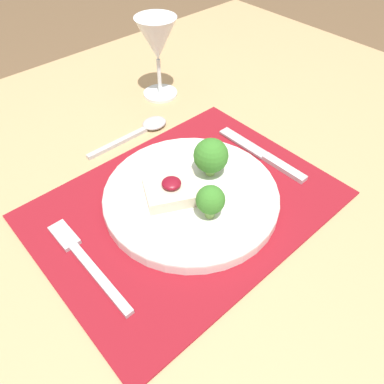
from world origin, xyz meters
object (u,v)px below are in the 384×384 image
at_px(spoon, 146,128).
at_px(knife, 266,157).
at_px(fork, 83,258).
at_px(wine_glass_near, 157,43).
at_px(dinner_plate, 193,193).

bearing_deg(spoon, knife, -60.84).
relative_size(fork, wine_glass_near, 1.15).
bearing_deg(fork, knife, -2.77).
height_order(dinner_plate, fork, dinner_plate).
xyz_separation_m(dinner_plate, spoon, (0.06, 0.20, -0.01)).
height_order(fork, wine_glass_near, wine_glass_near).
height_order(spoon, wine_glass_near, wine_glass_near).
height_order(dinner_plate, wine_glass_near, wine_glass_near).
bearing_deg(wine_glass_near, fork, -142.30).
height_order(fork, spoon, spoon).
distance_m(dinner_plate, knife, 0.16).
distance_m(knife, spoon, 0.23).
relative_size(knife, wine_glass_near, 1.15).
distance_m(dinner_plate, wine_glass_near, 0.33).
distance_m(spoon, wine_glass_near, 0.17).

